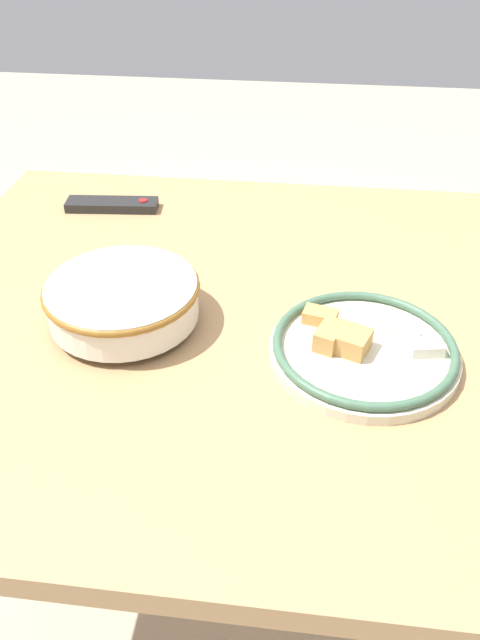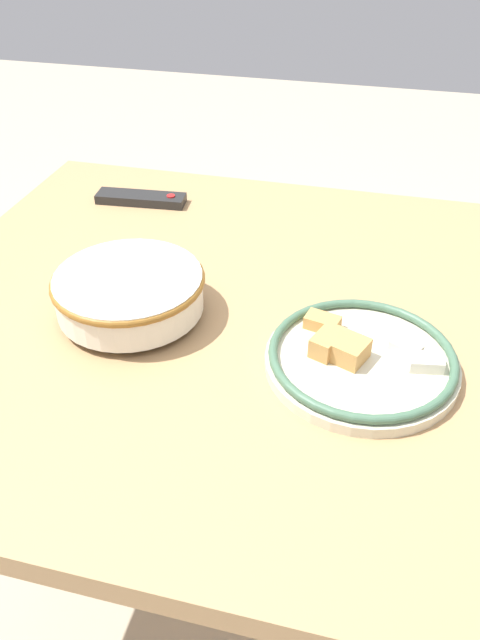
% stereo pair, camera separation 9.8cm
% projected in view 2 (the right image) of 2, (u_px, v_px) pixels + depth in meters
% --- Properties ---
extents(ground_plane, '(8.00, 8.00, 0.00)m').
position_uv_depth(ground_plane, '(245.00, 560.00, 1.51)').
color(ground_plane, '#B7A88E').
extents(dining_table, '(1.19, 1.04, 0.75)m').
position_uv_depth(dining_table, '(247.00, 348.00, 1.11)').
color(dining_table, tan).
rests_on(dining_table, ground_plane).
extents(noodle_bowl, '(0.25, 0.25, 0.08)m').
position_uv_depth(noodle_bowl, '(130.00, 291.00, 1.03)').
color(noodle_bowl, silver).
rests_on(noodle_bowl, dining_table).
extents(food_plate, '(0.29, 0.29, 0.05)m').
position_uv_depth(food_plate, '(360.00, 358.00, 0.94)').
color(food_plate, beige).
rests_on(food_plate, dining_table).
extents(tv_remote, '(0.20, 0.07, 0.02)m').
position_uv_depth(tv_remote, '(141.00, 198.00, 1.39)').
color(tv_remote, black).
rests_on(tv_remote, dining_table).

